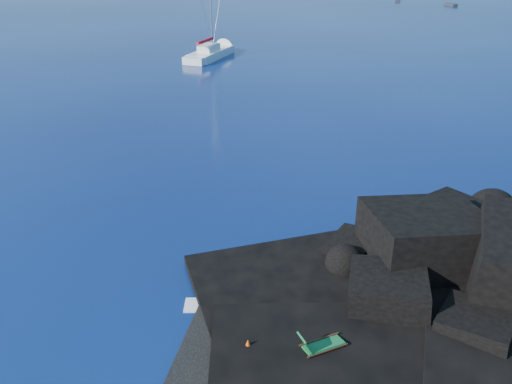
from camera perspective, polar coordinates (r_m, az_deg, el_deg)
ground at (r=19.34m, az=-9.14°, el=-17.76°), size 400.00×400.00×0.00m
beach at (r=19.28m, az=5.00°, el=-17.63°), size 9.08×6.86×0.70m
surf_foam at (r=22.76m, az=6.31°, el=-9.81°), size 10.00×8.00×0.06m
sailboat at (r=69.30m, az=-5.16°, el=15.03°), size 6.70×14.27×14.68m
deck_chair at (r=18.41m, az=7.75°, el=-16.43°), size 1.82×1.44×1.15m
towel at (r=20.33m, az=10.79°, el=-13.91°), size 1.92×0.98×0.05m
sunbather at (r=20.23m, az=10.83°, el=-13.57°), size 1.81×0.57×0.26m
marker_cone at (r=18.52m, az=-0.92°, el=-17.12°), size 0.36×0.36×0.53m
distant_boat_a at (r=150.63m, az=15.89°, el=20.23°), size 2.02×4.10×0.52m
distant_boat_b at (r=143.15m, az=21.36°, el=19.22°), size 2.50×4.41×0.56m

